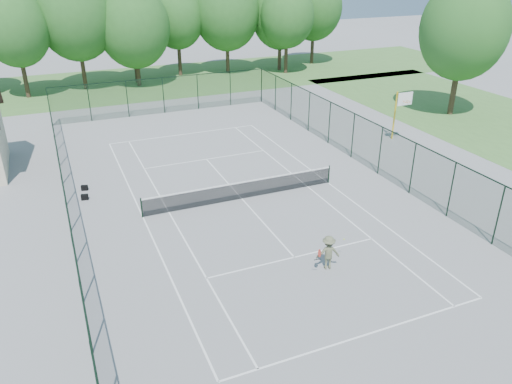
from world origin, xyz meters
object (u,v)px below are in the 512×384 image
(basketball_goal, at_px, (400,106))
(tennis_player, at_px, (328,252))
(sports_bag_a, at_px, (85,197))
(tennis_net, at_px, (242,189))

(basketball_goal, height_order, tennis_player, basketball_goal)
(basketball_goal, height_order, sports_bag_a, basketball_goal)
(tennis_net, height_order, tennis_player, tennis_player)
(tennis_net, bearing_deg, basketball_goal, 18.03)
(sports_bag_a, bearing_deg, basketball_goal, 13.08)
(sports_bag_a, height_order, tennis_player, tennis_player)
(basketball_goal, distance_m, tennis_player, 17.80)
(sports_bag_a, relative_size, tennis_player, 0.20)
(basketball_goal, bearing_deg, sports_bag_a, -176.86)
(tennis_net, xyz_separation_m, tennis_player, (0.93, -7.69, 0.20))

